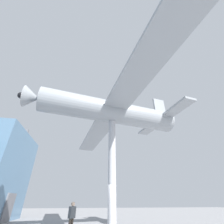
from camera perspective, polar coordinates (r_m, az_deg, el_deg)
support_pylon_central at (r=10.25m, az=0.00°, el=-20.97°), size 0.50×0.50×6.81m
suspended_airplane at (r=11.74m, az=-0.52°, el=0.16°), size 21.23×12.20×3.14m
visitor_person at (r=11.04m, az=-15.09°, el=-33.76°), size 0.44×0.43×1.62m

